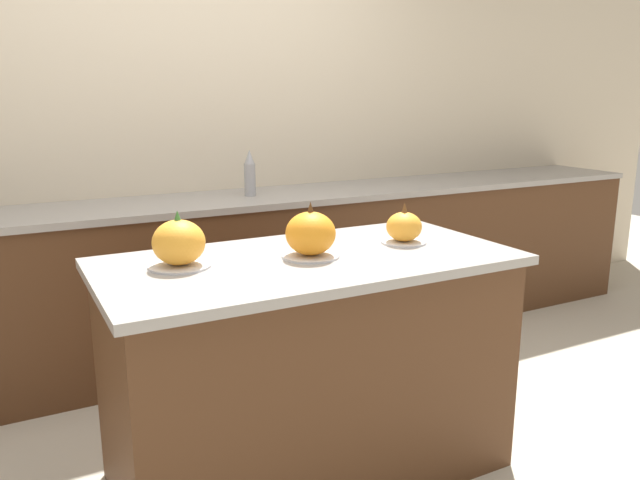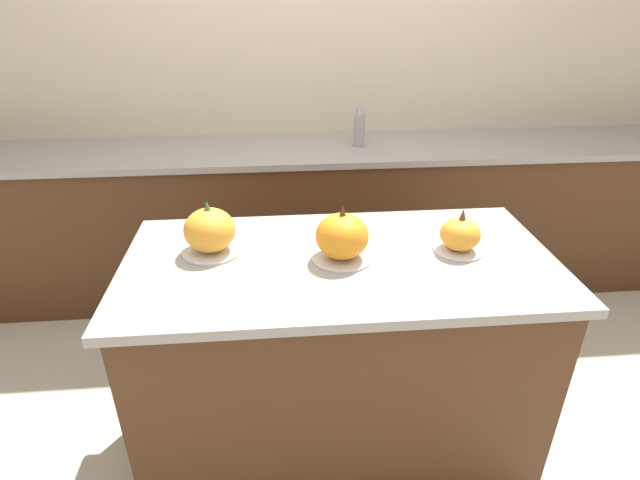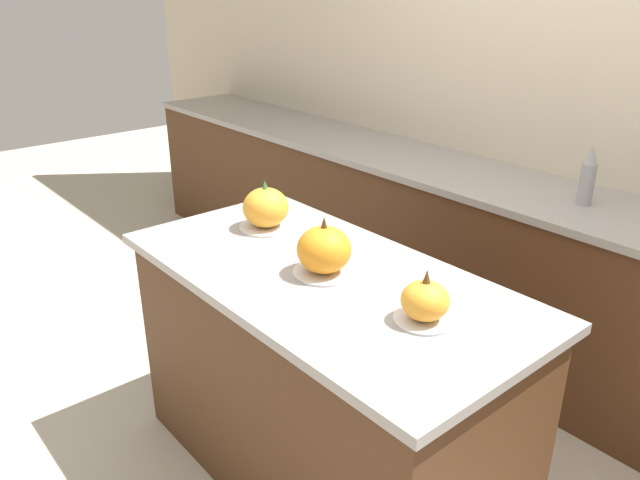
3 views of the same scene
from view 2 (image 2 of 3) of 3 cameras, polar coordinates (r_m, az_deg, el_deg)
ground_plane at (r=2.33m, az=1.87°, el=-21.32°), size 12.00×12.00×0.00m
wall_back at (r=3.14m, az=-1.31°, el=18.21°), size 8.00×0.06×2.50m
kitchen_island at (r=2.02m, az=2.06°, el=-13.00°), size 1.53×0.76×0.88m
back_counter at (r=3.06m, az=-0.73°, el=2.38°), size 6.00×0.60×0.91m
pumpkin_cake_left at (r=1.82m, az=-12.48°, el=0.97°), size 0.22×0.22×0.20m
pumpkin_cake_center at (r=1.73m, az=2.54°, el=0.28°), size 0.21×0.21×0.21m
pumpkin_cake_right at (r=1.86m, az=15.70°, el=0.49°), size 0.18×0.18×0.17m
bottle_tall at (r=2.90m, az=4.53°, el=13.02°), size 0.06×0.06×0.26m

